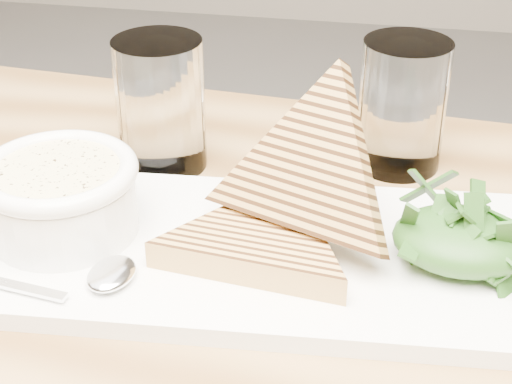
% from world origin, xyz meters
% --- Properties ---
extents(table_top, '(1.19, 0.85, 0.04)m').
position_xyz_m(table_top, '(0.11, 0.22, 0.71)').
color(table_top, olive).
rests_on(table_top, ground).
extents(platter, '(0.45, 0.23, 0.01)m').
position_xyz_m(platter, '(0.18, 0.29, 0.74)').
color(platter, white).
rests_on(platter, table_top).
extents(soup_bowl, '(0.11, 0.11, 0.05)m').
position_xyz_m(soup_bowl, '(0.04, 0.28, 0.77)').
color(soup_bowl, white).
rests_on(soup_bowl, platter).
extents(soup, '(0.10, 0.10, 0.01)m').
position_xyz_m(soup, '(0.04, 0.28, 0.80)').
color(soup, beige).
rests_on(soup, soup_bowl).
extents(bowl_rim, '(0.12, 0.12, 0.01)m').
position_xyz_m(bowl_rim, '(0.04, 0.28, 0.80)').
color(bowl_rim, white).
rests_on(bowl_rim, soup_bowl).
extents(sandwich_flat, '(0.19, 0.19, 0.02)m').
position_xyz_m(sandwich_flat, '(0.19, 0.28, 0.76)').
color(sandwich_flat, '#B38443').
rests_on(sandwich_flat, platter).
extents(sandwich_lean, '(0.22, 0.22, 0.19)m').
position_xyz_m(sandwich_lean, '(0.22, 0.31, 0.80)').
color(sandwich_lean, '#B38443').
rests_on(sandwich_lean, sandwich_flat).
extents(salad_base, '(0.10, 0.08, 0.04)m').
position_xyz_m(salad_base, '(0.33, 0.30, 0.77)').
color(salad_base, '#16350C').
rests_on(salad_base, platter).
extents(arugula_pile, '(0.11, 0.10, 0.05)m').
position_xyz_m(arugula_pile, '(0.33, 0.30, 0.77)').
color(arugula_pile, '#2B571F').
rests_on(arugula_pile, platter).
extents(spoon_bowl, '(0.04, 0.05, 0.01)m').
position_xyz_m(spoon_bowl, '(0.09, 0.23, 0.75)').
color(spoon_bowl, silver).
rests_on(spoon_bowl, platter).
extents(glass_near, '(0.08, 0.08, 0.12)m').
position_xyz_m(glass_near, '(0.07, 0.43, 0.79)').
color(glass_near, white).
rests_on(glass_near, table_top).
extents(glass_far, '(0.08, 0.08, 0.12)m').
position_xyz_m(glass_far, '(0.28, 0.47, 0.79)').
color(glass_far, white).
rests_on(glass_far, table_top).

